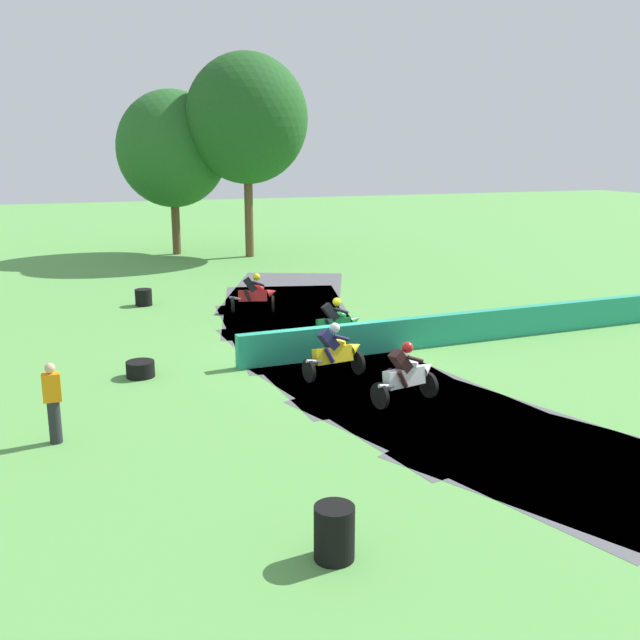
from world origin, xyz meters
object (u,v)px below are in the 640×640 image
Objects in this scene: motorcycle_chase_green at (336,323)px; tire_stack_mid_a at (140,369)px; tire_stack_near at (144,297)px; track_marshal at (53,403)px; motorcycle_trailing_yellow at (335,352)px; motorcycle_lead_red at (255,294)px; motorcycle_fourth_white at (407,374)px; tire_stack_mid_b at (334,533)px.

motorcycle_chase_green is 5.86m from tire_stack_mid_a.
track_marshal reaches higher than tire_stack_near.
motorcycle_chase_green is 3.04m from motorcycle_trailing_yellow.
track_marshal is at bearing -123.67° from motorcycle_lead_red.
motorcycle_fourth_white is 2.36× the size of tire_stack_mid_a.
motorcycle_chase_green is 2.12× the size of tire_stack_mid_b.
motorcycle_lead_red is at bearing 53.40° from tire_stack_mid_a.
tire_stack_near is at bearing 83.54° from tire_stack_mid_a.
tire_stack_near is at bearing 146.40° from motorcycle_lead_red.
motorcycle_fourth_white is at bearing -92.33° from motorcycle_chase_green.
motorcycle_lead_red is 7.61m from tire_stack_mid_a.
track_marshal reaches higher than motorcycle_trailing_yellow.
tire_stack_mid_a is at bearing 145.00° from motorcycle_fourth_white.
tire_stack_mid_b is (-3.98, -10.52, -0.25)m from motorcycle_chase_green.
tire_stack_near is (-4.76, 7.25, -0.35)m from motorcycle_chase_green.
tire_stack_near is 0.85× the size of tire_stack_mid_a.
motorcycle_chase_green is 1.04× the size of track_marshal.
tire_stack_near is at bearing 92.52° from tire_stack_mid_b.
motorcycle_lead_red is 5.02m from motorcycle_chase_green.
tire_stack_mid_a is at bearing -167.95° from motorcycle_chase_green.
tire_stack_near is at bearing 110.27° from motorcycle_fourth_white.
motorcycle_chase_green is 11.25m from tire_stack_mid_b.
track_marshal reaches higher than tire_stack_mid_a.
tire_stack_mid_b is (-2.88, -7.68, -0.25)m from motorcycle_trailing_yellow.
motorcycle_fourth_white is 6.74m from tire_stack_mid_a.
tire_stack_mid_b is at bearing -110.58° from motorcycle_trailing_yellow.
motorcycle_fourth_white reaches higher than tire_stack_near.
motorcycle_fourth_white is 2.76× the size of tire_stack_near.
motorcycle_lead_red reaches higher than tire_stack_mid_a.
motorcycle_trailing_yellow is 1.03× the size of track_marshal.
motorcycle_chase_green is 2.38× the size of tire_stack_mid_a.
motorcycle_chase_green is at bearing -56.71° from tire_stack_near.
motorcycle_chase_green is at bearing 69.29° from tire_stack_mid_b.
motorcycle_trailing_yellow is at bearing 17.31° from track_marshal.
motorcycle_trailing_yellow is at bearing -70.03° from tire_stack_near.
motorcycle_fourth_white is 6.62m from tire_stack_mid_b.
tire_stack_mid_b is at bearing -100.26° from motorcycle_lead_red.
tire_stack_mid_a is at bearing 160.70° from motorcycle_trailing_yellow.
motorcycle_lead_red is 2.42× the size of tire_stack_mid_a.
motorcycle_lead_red is at bearing 56.33° from track_marshal.
track_marshal is at bearing -147.54° from motorcycle_chase_green.
tire_stack_mid_b is (0.78, -17.77, 0.10)m from tire_stack_near.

